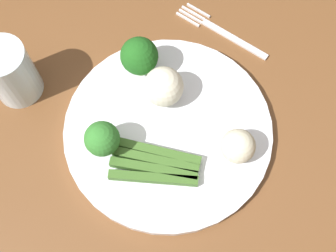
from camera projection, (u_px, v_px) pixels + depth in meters
ground_plane at (158, 227)px, 1.28m from camera, size 6.00×6.00×0.02m
dining_table at (150, 162)px, 0.68m from camera, size 1.37×1.08×0.72m
plate at (168, 129)px, 0.60m from camera, size 0.30×0.30×0.01m
asparagus_bundle at (155, 165)px, 0.57m from camera, size 0.07×0.13×0.01m
broccoli_back at (102, 139)px, 0.55m from camera, size 0.05×0.05×0.06m
broccoli_front_left at (139, 56)px, 0.60m from camera, size 0.05×0.05×0.07m
cauliflower_outer_edge at (161, 86)px, 0.59m from camera, size 0.06×0.06×0.06m
cauliflower_back_right at (238, 146)px, 0.56m from camera, size 0.05×0.05×0.05m
fork at (221, 31)px, 0.67m from camera, size 0.06×0.16×0.00m
water_glass at (10, 73)px, 0.59m from camera, size 0.07×0.07×0.09m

